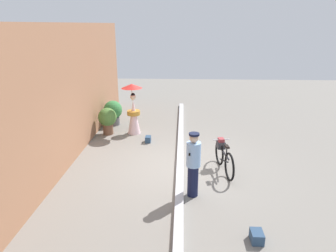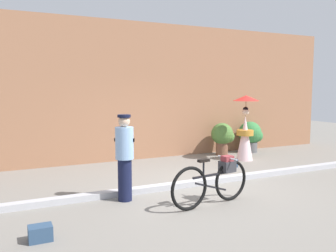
{
  "view_description": "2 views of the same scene",
  "coord_description": "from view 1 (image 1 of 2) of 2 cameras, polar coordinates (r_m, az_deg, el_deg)",
  "views": [
    {
      "loc": [
        -8.19,
        -0.03,
        4.0
      ],
      "look_at": [
        0.1,
        0.36,
        1.21
      ],
      "focal_mm": 32.61,
      "sensor_mm": 36.0,
      "label": 1
    },
    {
      "loc": [
        -3.63,
        -6.48,
        2.08
      ],
      "look_at": [
        -0.28,
        0.59,
        1.26
      ],
      "focal_mm": 37.59,
      "sensor_mm": 36.0,
      "label": 2
    }
  ],
  "objects": [
    {
      "name": "ground_plane",
      "position": [
        9.11,
        2.27,
        -7.47
      ],
      "size": [
        30.0,
        30.0,
        0.0
      ],
      "primitive_type": "plane",
      "color": "gray"
    },
    {
      "name": "building_wall",
      "position": [
        9.11,
        -19.82,
        4.91
      ],
      "size": [
        14.0,
        0.4,
        4.03
      ],
      "primitive_type": "cube",
      "color": "#9E6B4C",
      "rests_on": "ground_plane"
    },
    {
      "name": "sidewalk_curb",
      "position": [
        9.09,
        2.27,
        -7.13
      ],
      "size": [
        14.0,
        0.2,
        0.12
      ],
      "primitive_type": "cube",
      "color": "#B2B2B7",
      "rests_on": "ground_plane"
    },
    {
      "name": "bicycle_near_officer",
      "position": [
        8.8,
        10.34,
        -5.52
      ],
      "size": [
        1.74,
        0.48,
        0.86
      ],
      "color": "black",
      "rests_on": "ground_plane"
    },
    {
      "name": "person_officer",
      "position": [
        7.3,
        4.75,
        -6.97
      ],
      "size": [
        0.34,
        0.34,
        1.62
      ],
      "color": "#141938",
      "rests_on": "ground_plane"
    },
    {
      "name": "person_with_parasol",
      "position": [
        11.55,
        -6.51,
        3.1
      ],
      "size": [
        0.77,
        0.77,
        1.9
      ],
      "color": "silver",
      "rests_on": "ground_plane"
    },
    {
      "name": "potted_plant_by_door",
      "position": [
        12.79,
        -10.15,
        2.68
      ],
      "size": [
        0.77,
        0.75,
        1.02
      ],
      "color": "#59595B",
      "rests_on": "ground_plane"
    },
    {
      "name": "potted_plant_small",
      "position": [
        11.71,
        -11.16,
        1.35
      ],
      "size": [
        0.71,
        0.69,
        1.02
      ],
      "color": "brown",
      "rests_on": "ground_plane"
    },
    {
      "name": "backpack_on_pavement",
      "position": [
        6.47,
        16.32,
        -19.18
      ],
      "size": [
        0.32,
        0.23,
        0.21
      ],
      "color": "navy",
      "rests_on": "ground_plane"
    },
    {
      "name": "backpack_spare",
      "position": [
        10.85,
        -3.72,
        -2.45
      ],
      "size": [
        0.28,
        0.19,
        0.22
      ],
      "color": "navy",
      "rests_on": "ground_plane"
    }
  ]
}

